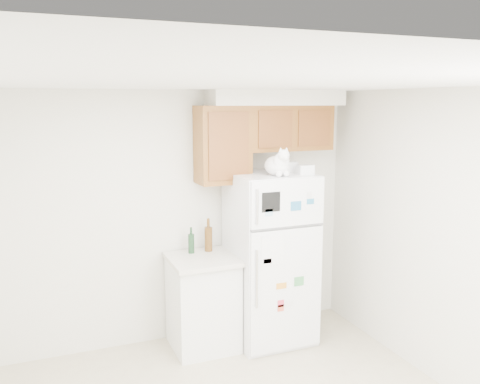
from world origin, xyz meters
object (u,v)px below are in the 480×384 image
bottle_amber (208,235)px  cat (279,165)px  refrigerator (270,258)px  storage_box_front (305,170)px  bottle_green (191,240)px  base_counter (203,302)px  storage_box_back (288,167)px

bottle_amber → cat: bearing=-34.3°
refrigerator → cat: size_ratio=4.26×
refrigerator → storage_box_front: storage_box_front is taller
cat → bottle_amber: 1.00m
cat → bottle_green: bearing=152.8°
storage_box_front → bottle_green: (-1.03, 0.40, -0.70)m
storage_box_front → bottle_amber: bearing=157.3°
base_counter → storage_box_front: storage_box_front is taller
base_counter → cat: size_ratio=2.31×
refrigerator → storage_box_back: storage_box_back is taller
cat → bottle_amber: (-0.57, 0.39, -0.72)m
base_counter → bottle_green: bearing=110.8°
refrigerator → base_counter: bearing=173.9°
refrigerator → base_counter: size_ratio=1.85×
refrigerator → storage_box_back: (0.21, 0.05, 0.90)m
cat → bottle_green: size_ratio=1.53×
cat → storage_box_front: cat is taller
cat → bottle_amber: size_ratio=1.20×
base_counter → bottle_green: bottle_green is taller
base_counter → cat: bearing=-18.3°
cat → base_counter: bearing=161.7°
storage_box_back → storage_box_front: 0.23m
storage_box_front → bottle_green: size_ratio=0.58×
refrigerator → storage_box_back: bearing=14.6°
base_counter → cat: (0.69, -0.23, 1.34)m
cat → bottle_amber: bearing=145.7°
storage_box_back → bottle_green: (-0.96, 0.18, -0.70)m
cat → bottle_amber: cat is taller
refrigerator → base_counter: 0.79m
storage_box_front → refrigerator: bearing=152.1°
storage_box_front → bottle_green: 1.30m
storage_box_back → bottle_green: bearing=-177.1°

